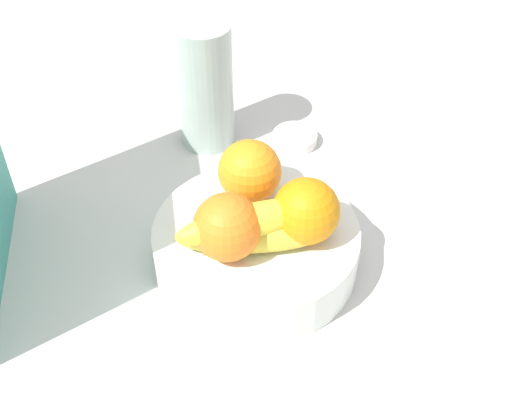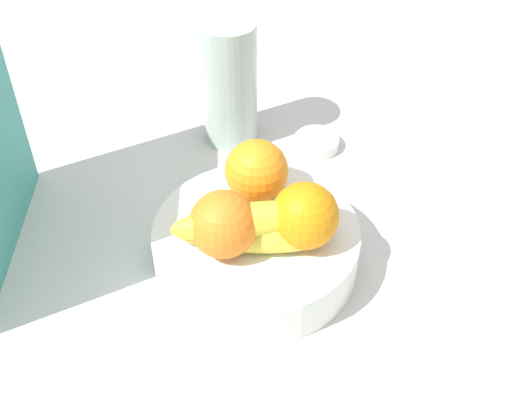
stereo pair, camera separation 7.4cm
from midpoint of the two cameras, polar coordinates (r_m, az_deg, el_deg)
name	(u,v)px [view 2 (the right image)]	position (r cm, az deg, el deg)	size (l,w,h in cm)	color
ground_plane	(263,261)	(85.68, 3.14, -4.90)	(180.00, 140.00, 3.00)	beige
fruit_bowl	(256,247)	(81.14, 2.63, -3.72)	(24.79, 24.79, 5.96)	white
orange_front_left	(256,171)	(80.83, 2.68, 2.80)	(7.79, 7.79, 7.79)	orange
orange_front_right	(223,224)	(74.01, 0.07, -1.79)	(7.79, 7.79, 7.79)	orange
orange_center	(305,216)	(75.54, 7.02, -1.05)	(7.79, 7.79, 7.79)	orange
banana_bunch	(247,228)	(74.76, 2.08, -2.12)	(6.72, 17.55, 6.20)	gold
thermos_tumbler	(230,83)	(96.88, -0.04, 10.27)	(7.98, 7.98, 19.04)	#AFC0B6
jar_lid	(317,142)	(100.60, 7.31, 5.22)	(6.66, 6.66, 1.67)	white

